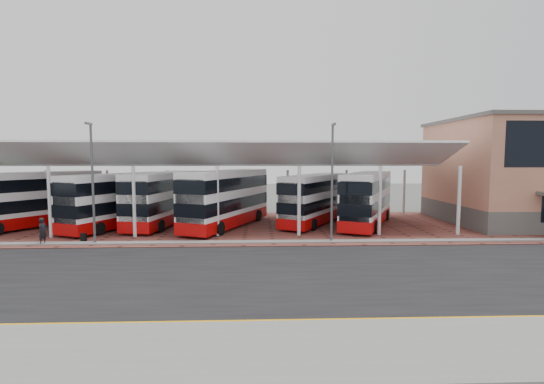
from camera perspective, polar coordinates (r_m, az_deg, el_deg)
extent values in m
plane|color=#4F524D|center=(21.21, 6.38, -10.87)|extent=(140.00, 140.00, 0.00)
cube|color=black|center=(20.26, 6.81, -11.60)|extent=(120.00, 14.00, 0.02)
cube|color=brown|center=(34.05, 6.47, -4.83)|extent=(72.00, 16.00, 0.06)
cube|color=slate|center=(12.91, 12.75, -21.29)|extent=(120.00, 4.00, 0.14)
cube|color=slate|center=(27.16, 4.43, -7.21)|extent=(120.00, 0.80, 0.14)
cube|color=#F5A501|center=(14.70, 10.64, -18.10)|extent=(120.00, 0.12, 0.01)
cube|color=#F5A501|center=(14.97, 10.37, -17.66)|extent=(120.00, 0.12, 0.01)
cylinder|color=white|center=(45.00, -29.86, -0.18)|extent=(0.26, 0.26, 4.60)
cylinder|color=white|center=(32.49, -29.49, -1.32)|extent=(0.26, 0.26, 5.20)
cylinder|color=white|center=(42.54, -22.68, -0.16)|extent=(0.26, 0.26, 4.60)
cylinder|color=white|center=(30.21, -19.33, -1.38)|extent=(0.26, 0.26, 5.20)
cylinder|color=white|center=(40.82, -14.77, -0.14)|extent=(0.26, 0.26, 4.60)
cylinder|color=white|center=(29.01, -7.93, -1.40)|extent=(0.26, 0.26, 5.20)
cylinder|color=white|center=(39.94, -6.34, -0.12)|extent=(0.26, 0.26, 4.60)
cylinder|color=white|center=(29.02, 3.95, -1.37)|extent=(0.26, 0.26, 5.20)
cylinder|color=white|center=(39.95, 2.27, -0.09)|extent=(0.26, 0.26, 4.60)
cylinder|color=white|center=(30.25, 15.32, -1.27)|extent=(0.26, 0.26, 5.20)
cylinder|color=white|center=(40.86, 10.69, -0.06)|extent=(0.26, 0.26, 4.60)
cylinder|color=white|center=(32.56, 25.45, -1.15)|extent=(0.26, 0.26, 5.20)
cylinder|color=white|center=(42.59, 18.58, -0.03)|extent=(0.26, 0.26, 4.60)
cube|color=silver|center=(31.03, -7.59, 5.48)|extent=(37.00, 4.95, 1.95)
cube|color=silver|center=(36.61, -6.76, 5.07)|extent=(37.00, 7.12, 1.43)
cylinder|color=#4F5255|center=(28.70, -24.52, 0.94)|extent=(0.16, 0.16, 8.00)
cube|color=#4F5255|center=(28.47, -25.04, 8.96)|extent=(0.15, 0.90, 0.15)
cylinder|color=#4F5255|center=(27.03, 8.68, 1.11)|extent=(0.16, 0.16, 8.00)
cube|color=#4F5255|center=(26.77, 8.91, 9.64)|extent=(0.15, 0.90, 0.15)
cube|color=white|center=(38.17, -31.15, -0.76)|extent=(8.08, 10.66, 4.32)
cube|color=#B70607|center=(38.36, -31.04, -3.37)|extent=(8.14, 10.72, 0.90)
cube|color=black|center=(38.21, -31.13, -1.43)|extent=(8.14, 10.72, 0.95)
cube|color=black|center=(38.09, -31.23, 0.97)|extent=(8.14, 10.72, 0.95)
cylinder|color=black|center=(41.21, -27.54, -2.92)|extent=(0.78, 1.00, 1.01)
cylinder|color=black|center=(39.12, -25.59, -3.23)|extent=(0.78, 1.00, 1.01)
cube|color=white|center=(35.08, -21.14, -0.93)|extent=(6.70, 10.80, 4.20)
cube|color=#B70607|center=(35.28, -21.06, -3.69)|extent=(6.75, 10.85, 0.88)
cube|color=black|center=(35.12, -21.12, -1.64)|extent=(6.75, 10.85, 0.93)
cube|color=black|center=(34.99, -21.20, 0.91)|extent=(6.75, 10.85, 0.93)
cube|color=black|center=(31.47, -27.83, -1.97)|extent=(2.04, 1.00, 3.52)
cylinder|color=black|center=(33.83, -26.58, -4.49)|extent=(0.66, 1.00, 0.98)
cylinder|color=black|center=(32.04, -23.70, -4.88)|extent=(0.66, 1.00, 0.98)
cylinder|color=black|center=(38.63, -18.86, -3.13)|extent=(0.66, 1.00, 0.98)
cylinder|color=black|center=(37.07, -16.01, -3.39)|extent=(0.66, 1.00, 0.98)
cube|color=white|center=(35.17, -15.34, -0.70)|extent=(4.53, 11.19, 4.27)
cube|color=#B70607|center=(35.37, -15.28, -3.50)|extent=(4.58, 11.23, 0.89)
cube|color=black|center=(35.21, -15.33, -1.43)|extent=(4.58, 11.23, 0.94)
cube|color=black|center=(35.08, -15.39, 1.15)|extent=(4.58, 11.23, 0.94)
cube|color=black|center=(30.36, -19.53, -1.85)|extent=(2.21, 0.53, 3.57)
cylinder|color=black|center=(32.86, -19.76, -4.51)|extent=(0.46, 1.03, 0.99)
cylinder|color=black|center=(31.75, -15.82, -4.73)|extent=(0.46, 1.03, 0.99)
cylinder|color=black|center=(39.05, -14.84, -2.94)|extent=(0.46, 1.03, 0.99)
cylinder|color=black|center=(38.13, -11.42, -3.06)|extent=(0.46, 1.03, 0.99)
cube|color=white|center=(33.03, -6.54, -0.74)|extent=(6.83, 11.47, 4.44)
cube|color=#B70607|center=(33.25, -6.51, -3.84)|extent=(6.88, 11.53, 0.93)
cube|color=black|center=(33.08, -6.53, -1.54)|extent=(6.88, 11.53, 0.98)
cube|color=black|center=(32.94, -6.56, 1.32)|extent=(6.88, 11.53, 0.98)
cube|color=black|center=(28.19, -11.81, -1.97)|extent=(2.18, 1.01, 3.72)
cylinder|color=black|center=(30.81, -11.77, -4.89)|extent=(0.67, 1.06, 1.03)
cylinder|color=black|center=(29.51, -7.53, -5.26)|extent=(0.67, 1.06, 1.03)
cylinder|color=black|center=(37.06, -5.69, -3.18)|extent=(0.67, 1.06, 1.03)
cylinder|color=black|center=(35.99, -2.00, -3.40)|extent=(0.67, 1.06, 1.03)
cube|color=white|center=(34.74, 6.29, -0.82)|extent=(7.22, 10.17, 4.06)
cube|color=#B70607|center=(34.94, 6.27, -3.51)|extent=(7.27, 10.22, 0.85)
cube|color=black|center=(34.79, 6.29, -1.51)|extent=(7.27, 10.22, 0.90)
cube|color=black|center=(34.65, 6.31, 0.97)|extent=(7.27, 10.22, 0.90)
cube|color=black|center=(30.05, 2.70, -1.86)|extent=(1.89, 1.14, 3.40)
cylinder|color=black|center=(32.42, 2.16, -4.39)|extent=(0.70, 0.95, 0.94)
cylinder|color=black|center=(31.49, 6.05, -4.69)|extent=(0.70, 0.95, 0.94)
cylinder|color=black|center=(38.45, 6.44, -2.96)|extent=(0.70, 0.95, 0.94)
cylinder|color=black|center=(37.67, 9.79, -3.17)|extent=(0.70, 0.95, 0.94)
cube|color=white|center=(34.48, 13.64, -0.80)|extent=(6.90, 10.86, 4.24)
cube|color=#B70607|center=(34.68, 13.58, -3.64)|extent=(6.96, 10.91, 0.89)
cube|color=black|center=(34.52, 13.62, -1.53)|extent=(6.96, 10.91, 0.94)
cube|color=black|center=(34.39, 13.67, 1.09)|extent=(6.96, 10.91, 0.94)
cube|color=black|center=(29.23, 11.84, -1.95)|extent=(2.05, 1.05, 3.55)
cylinder|color=black|center=(31.58, 10.28, -4.68)|extent=(0.67, 1.01, 0.99)
cylinder|color=black|center=(31.13, 14.72, -4.90)|extent=(0.67, 1.01, 0.99)
cylinder|color=black|center=(38.31, 12.64, -3.05)|extent=(0.67, 1.01, 0.99)
cylinder|color=black|center=(37.93, 16.31, -3.20)|extent=(0.67, 1.01, 0.99)
imported|color=black|center=(30.22, -30.25, -4.93)|extent=(0.59, 0.74, 1.78)
cube|color=black|center=(30.06, -25.62, -5.95)|extent=(0.34, 0.25, 0.59)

